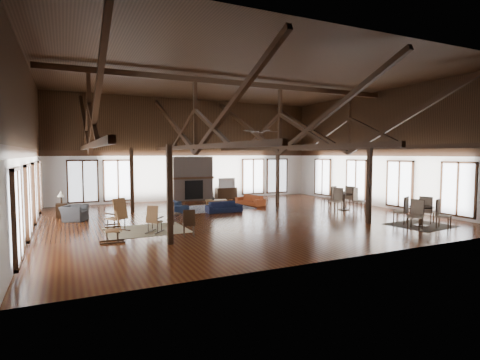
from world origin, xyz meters
name	(u,v)px	position (x,y,z in m)	size (l,w,h in m)	color
floor	(240,217)	(0.00, 0.00, 0.00)	(16.00, 16.00, 0.00)	#562B12
ceiling	(240,78)	(0.00, 0.00, 6.00)	(16.00, 14.00, 0.02)	black
wall_back	(190,150)	(0.00, 7.00, 3.00)	(16.00, 0.02, 6.00)	white
wall_front	(353,145)	(0.00, -7.00, 3.00)	(16.00, 0.02, 6.00)	white
wall_left	(27,147)	(-8.00, 0.00, 3.00)	(0.02, 14.00, 6.00)	white
wall_right	(378,149)	(8.00, 0.00, 3.00)	(0.02, 14.00, 6.00)	white
roof_truss	(240,124)	(0.00, 0.00, 4.03)	(15.60, 14.07, 3.14)	black
post_grid	(240,182)	(0.00, 0.00, 1.52)	(8.16, 7.16, 3.05)	black
fireplace	(192,179)	(0.00, 6.67, 1.29)	(2.50, 0.69, 2.60)	#756359
ceiling_fan	(261,130)	(0.50, -1.00, 3.73)	(1.60, 1.60, 0.75)	black
sofa_navy_front	(224,207)	(-0.07, 1.64, 0.25)	(1.68, 0.66, 0.49)	#131934
sofa_navy_left	(178,206)	(-1.93, 2.98, 0.26)	(0.68, 1.75, 0.51)	#16223D
sofa_orange	(250,200)	(2.24, 3.43, 0.25)	(0.68, 1.75, 0.51)	#AF4821
coffee_table	(216,201)	(0.13, 3.13, 0.35)	(1.14, 0.71, 0.41)	brown
vase	(213,198)	(-0.01, 3.18, 0.49)	(0.17, 0.17, 0.17)	#B2B2B2
armchair	(74,213)	(-6.56, 2.14, 0.32)	(0.86, 0.98, 0.64)	#323234
side_table_lamp	(62,207)	(-7.03, 3.19, 0.45)	(0.46, 0.46, 1.19)	black
rocking_chair_a	(118,216)	(-5.19, -0.84, 0.56)	(0.89, 1.05, 1.20)	brown
rocking_chair_b	(154,220)	(-4.10, -1.63, 0.46)	(0.78, 0.84, 0.97)	brown
rocking_chair_c	(115,228)	(-5.49, -2.50, 0.46)	(0.77, 0.45, 0.97)	brown
side_chair_a	(172,211)	(-3.10, -0.35, 0.53)	(0.52, 0.52, 0.91)	black
side_chair_b	(189,221)	(-3.18, -2.79, 0.54)	(0.46, 0.46, 0.93)	black
cafe_table_near	(421,212)	(5.44, -4.76, 0.53)	(2.06, 2.06, 1.07)	black
cafe_table_far	(344,199)	(5.65, -0.15, 0.55)	(2.15, 2.15, 1.11)	black
cup_near	(421,205)	(5.47, -4.73, 0.82)	(0.13, 0.13, 0.10)	#B2B2B2
cup_far	(344,192)	(5.68, -0.11, 0.85)	(0.13, 0.13, 0.10)	#B2B2B2
tv_console	(226,193)	(2.23, 6.75, 0.33)	(1.31, 0.49, 0.65)	black
television	(226,183)	(2.24, 6.75, 0.96)	(1.06, 0.14, 0.61)	#B2B2B2
rug_tan	(146,230)	(-4.25, -1.06, 0.01)	(2.83, 2.22, 0.01)	tan
rug_navy	(216,208)	(0.12, 3.14, 0.01)	(3.37, 2.53, 0.01)	#1B234C
rug_dark	(420,225)	(5.53, -4.65, 0.01)	(2.10, 1.91, 0.01)	black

